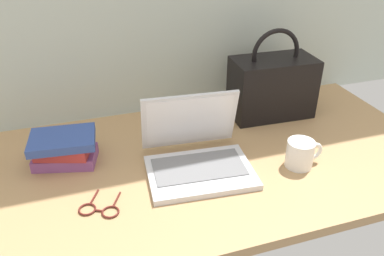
{
  "coord_description": "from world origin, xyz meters",
  "views": [
    {
      "loc": [
        -0.31,
        -0.96,
        0.74
      ],
      "look_at": [
        -0.0,
        0.0,
        0.15
      ],
      "focal_mm": 36.68,
      "sensor_mm": 36.0,
      "label": 1
    }
  ],
  "objects_px": {
    "handbag": "(272,86)",
    "remote_control_far": "(191,117)",
    "eyeglasses": "(99,210)",
    "laptop": "(196,154)",
    "book_stack": "(64,149)",
    "coffee_mug": "(301,153)"
  },
  "relations": [
    {
      "from": "laptop",
      "to": "handbag",
      "type": "distance_m",
      "value": 0.45
    },
    {
      "from": "remote_control_far",
      "to": "handbag",
      "type": "relative_size",
      "value": 0.5
    },
    {
      "from": "eyeglasses",
      "to": "handbag",
      "type": "relative_size",
      "value": 0.4
    },
    {
      "from": "handbag",
      "to": "remote_control_far",
      "type": "bearing_deg",
      "value": 171.57
    },
    {
      "from": "remote_control_far",
      "to": "eyeglasses",
      "type": "xyz_separation_m",
      "value": [
        -0.38,
        -0.4,
        -0.01
      ]
    },
    {
      "from": "eyeglasses",
      "to": "book_stack",
      "type": "xyz_separation_m",
      "value": [
        -0.07,
        0.26,
        0.05
      ]
    },
    {
      "from": "laptop",
      "to": "eyeglasses",
      "type": "relative_size",
      "value": 2.45
    },
    {
      "from": "laptop",
      "to": "book_stack",
      "type": "xyz_separation_m",
      "value": [
        -0.38,
        0.15,
        0.0
      ]
    },
    {
      "from": "coffee_mug",
      "to": "eyeglasses",
      "type": "xyz_separation_m",
      "value": [
        -0.61,
        -0.02,
        -0.04
      ]
    },
    {
      "from": "coffee_mug",
      "to": "book_stack",
      "type": "xyz_separation_m",
      "value": [
        -0.68,
        0.24,
        0.01
      ]
    },
    {
      "from": "laptop",
      "to": "remote_control_far",
      "type": "relative_size",
      "value": 1.97
    },
    {
      "from": "coffee_mug",
      "to": "handbag",
      "type": "distance_m",
      "value": 0.35
    },
    {
      "from": "book_stack",
      "to": "laptop",
      "type": "bearing_deg",
      "value": -21.03
    },
    {
      "from": "coffee_mug",
      "to": "book_stack",
      "type": "distance_m",
      "value": 0.72
    },
    {
      "from": "laptop",
      "to": "eyeglasses",
      "type": "xyz_separation_m",
      "value": [
        -0.3,
        -0.11,
        -0.04
      ]
    },
    {
      "from": "remote_control_far",
      "to": "eyeglasses",
      "type": "distance_m",
      "value": 0.55
    },
    {
      "from": "laptop",
      "to": "remote_control_far",
      "type": "height_order",
      "value": "laptop"
    },
    {
      "from": "laptop",
      "to": "coffee_mug",
      "type": "bearing_deg",
      "value": -17.13
    },
    {
      "from": "laptop",
      "to": "book_stack",
      "type": "height_order",
      "value": "laptop"
    },
    {
      "from": "laptop",
      "to": "handbag",
      "type": "xyz_separation_m",
      "value": [
        0.38,
        0.24,
        0.07
      ]
    },
    {
      "from": "eyeglasses",
      "to": "laptop",
      "type": "bearing_deg",
      "value": 20.21
    },
    {
      "from": "coffee_mug",
      "to": "remote_control_far",
      "type": "relative_size",
      "value": 0.72
    }
  ]
}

